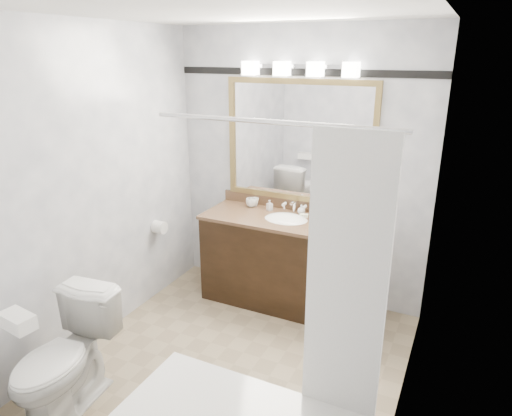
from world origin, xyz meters
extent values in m
cube|color=gray|center=(0.00, 0.00, -0.01)|extent=(2.40, 2.60, 0.01)
cube|color=white|center=(0.00, 0.00, 2.50)|extent=(2.40, 2.60, 0.01)
cube|color=white|center=(0.00, 1.30, 1.25)|extent=(2.40, 0.01, 2.50)
cube|color=white|center=(0.00, -1.30, 1.25)|extent=(2.40, 0.01, 2.50)
cube|color=white|center=(-1.20, 0.00, 1.25)|extent=(0.01, 2.60, 2.50)
cube|color=white|center=(1.20, 0.00, 1.25)|extent=(0.01, 2.60, 2.50)
cube|color=black|center=(0.00, 1.01, 0.41)|extent=(1.50, 0.55, 0.82)
cube|color=#8D6442|center=(0.00, 1.01, 0.83)|extent=(1.53, 0.58, 0.03)
cube|color=#8D6442|center=(0.00, 1.29, 0.90)|extent=(1.53, 0.03, 0.10)
ellipsoid|color=white|center=(0.00, 1.01, 0.82)|extent=(0.44, 0.34, 0.14)
cube|color=olive|center=(0.00, 1.28, 2.02)|extent=(1.40, 0.04, 0.05)
cube|color=olive|center=(0.00, 1.28, 0.97)|extent=(1.40, 0.04, 0.05)
cube|color=olive|center=(-0.68, 1.28, 1.50)|extent=(0.05, 0.04, 1.00)
cube|color=olive|center=(0.68, 1.28, 1.50)|extent=(0.05, 0.04, 1.00)
cube|color=white|center=(0.00, 1.29, 1.50)|extent=(1.30, 0.01, 1.00)
cube|color=silver|center=(0.00, 1.27, 2.15)|extent=(0.90, 0.05, 0.03)
cube|color=white|center=(-0.45, 1.22, 2.13)|extent=(0.12, 0.12, 0.12)
cube|color=white|center=(-0.15, 1.22, 2.13)|extent=(0.12, 0.12, 0.12)
cube|color=white|center=(0.15, 1.22, 2.13)|extent=(0.12, 0.12, 0.12)
cube|color=white|center=(0.45, 1.22, 2.13)|extent=(0.12, 0.12, 0.12)
cube|color=black|center=(0.00, 1.29, 2.10)|extent=(2.40, 0.01, 0.06)
cylinder|color=silver|center=(0.53, -0.54, 1.95)|extent=(1.30, 0.02, 0.02)
cube|color=white|center=(0.95, -0.55, 1.18)|extent=(0.40, 0.04, 1.55)
cylinder|color=white|center=(-1.14, 0.66, 0.70)|extent=(0.11, 0.12, 0.12)
imported|color=white|center=(-0.77, -0.87, 0.39)|extent=(0.51, 0.80, 0.78)
cube|color=white|center=(-0.77, -1.12, 0.82)|extent=(0.23, 0.14, 0.09)
cylinder|color=black|center=(0.65, 0.92, 0.86)|extent=(0.17, 0.17, 0.02)
cylinder|color=black|center=(0.63, 0.97, 0.98)|extent=(0.14, 0.14, 0.25)
sphere|color=black|center=(0.63, 0.97, 1.11)|extent=(0.15, 0.15, 0.15)
cube|color=black|center=(0.66, 0.90, 1.07)|extent=(0.12, 0.12, 0.05)
cylinder|color=silver|center=(0.66, 0.90, 0.89)|extent=(0.06, 0.06, 0.06)
imported|color=white|center=(-0.43, 1.19, 0.89)|extent=(0.11, 0.11, 0.08)
imported|color=white|center=(-0.41, 1.22, 0.89)|extent=(0.10, 0.10, 0.08)
imported|color=white|center=(-0.23, 1.17, 0.90)|extent=(0.06, 0.06, 0.10)
imported|color=white|center=(0.08, 1.20, 0.89)|extent=(0.09, 0.09, 0.09)
cube|color=beige|center=(0.13, 1.13, 0.86)|extent=(0.09, 0.07, 0.02)
camera|label=1|loc=(1.42, -2.55, 2.27)|focal=32.00mm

